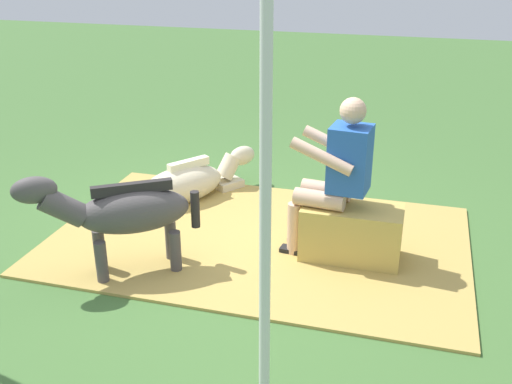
{
  "coord_description": "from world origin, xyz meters",
  "views": [
    {
      "loc": [
        -1.49,
        4.35,
        2.45
      ],
      "look_at": [
        -0.29,
        0.1,
        0.55
      ],
      "focal_mm": 42.24,
      "sensor_mm": 36.0,
      "label": 1
    }
  ],
  "objects_px": {
    "hay_bale": "(351,233)",
    "pony_standing": "(122,212)",
    "tent_pole_left": "(265,219)",
    "person_seated": "(335,172)",
    "pony_lying": "(191,182)"
  },
  "relations": [
    {
      "from": "person_seated",
      "to": "pony_standing",
      "type": "xyz_separation_m",
      "value": [
        1.49,
        0.71,
        -0.22
      ]
    },
    {
      "from": "hay_bale",
      "to": "pony_standing",
      "type": "height_order",
      "value": "pony_standing"
    },
    {
      "from": "hay_bale",
      "to": "pony_lying",
      "type": "relative_size",
      "value": 0.64
    },
    {
      "from": "hay_bale",
      "to": "tent_pole_left",
      "type": "xyz_separation_m",
      "value": [
        0.25,
        1.77,
        0.93
      ]
    },
    {
      "from": "tent_pole_left",
      "to": "pony_standing",
      "type": "bearing_deg",
      "value": -37.68
    },
    {
      "from": "pony_standing",
      "to": "pony_lying",
      "type": "distance_m",
      "value": 1.51
    },
    {
      "from": "hay_bale",
      "to": "pony_lying",
      "type": "xyz_separation_m",
      "value": [
        1.68,
        -0.78,
        -0.04
      ]
    },
    {
      "from": "pony_standing",
      "to": "pony_lying",
      "type": "xyz_separation_m",
      "value": [
        0.04,
        -1.47,
        -0.33
      ]
    },
    {
      "from": "person_seated",
      "to": "pony_standing",
      "type": "bearing_deg",
      "value": 25.4
    },
    {
      "from": "person_seated",
      "to": "hay_bale",
      "type": "bearing_deg",
      "value": 175.69
    },
    {
      "from": "person_seated",
      "to": "tent_pole_left",
      "type": "distance_m",
      "value": 1.84
    },
    {
      "from": "pony_lying",
      "to": "pony_standing",
      "type": "bearing_deg",
      "value": 91.39
    },
    {
      "from": "pony_standing",
      "to": "hay_bale",
      "type": "bearing_deg",
      "value": -157.19
    },
    {
      "from": "hay_bale",
      "to": "tent_pole_left",
      "type": "bearing_deg",
      "value": 81.92
    },
    {
      "from": "hay_bale",
      "to": "pony_standing",
      "type": "xyz_separation_m",
      "value": [
        1.65,
        0.69,
        0.29
      ]
    }
  ]
}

